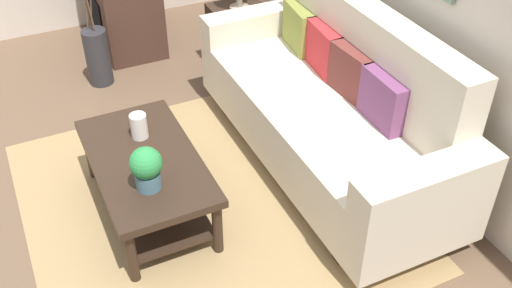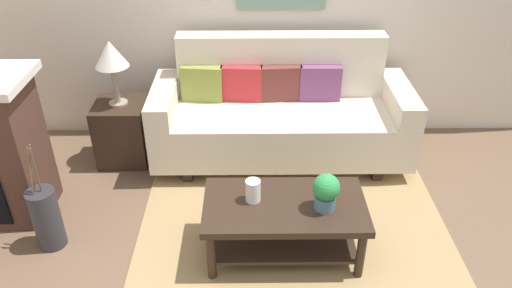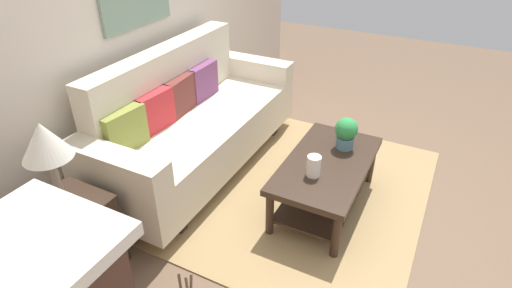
{
  "view_description": "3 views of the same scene",
  "coord_description": "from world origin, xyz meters",
  "px_view_note": "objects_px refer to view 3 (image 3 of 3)",
  "views": [
    {
      "loc": [
        2.65,
        -0.41,
        2.62
      ],
      "look_at": [
        0.12,
        0.79,
        0.47
      ],
      "focal_mm": 41.76,
      "sensor_mm": 36.0,
      "label": 1
    },
    {
      "loc": [
        -0.31,
        -2.46,
        2.52
      ],
      "look_at": [
        -0.28,
        0.68,
        0.58
      ],
      "focal_mm": 34.78,
      "sensor_mm": 36.0,
      "label": 2
    },
    {
      "loc": [
        -2.65,
        -0.53,
        2.18
      ],
      "look_at": [
        -0.16,
        0.74,
        0.46
      ],
      "focal_mm": 28.73,
      "sensor_mm": 36.0,
      "label": 3
    }
  ],
  "objects_px": {
    "throw_pillow_plum": "(202,81)",
    "potted_plant_tabletop": "(346,132)",
    "throw_pillow_maroon": "(180,95)",
    "couch": "(194,123)",
    "side_table": "(75,238)",
    "throw_pillow_crimson": "(154,111)",
    "throw_pillow_olive": "(124,130)",
    "table_lamp": "(45,144)",
    "coffee_table": "(326,174)",
    "tabletop_vase": "(314,166)"
  },
  "relations": [
    {
      "from": "tabletop_vase",
      "to": "potted_plant_tabletop",
      "type": "height_order",
      "value": "potted_plant_tabletop"
    },
    {
      "from": "throw_pillow_crimson",
      "to": "potted_plant_tabletop",
      "type": "xyz_separation_m",
      "value": [
        0.57,
        -1.43,
        -0.11
      ]
    },
    {
      "from": "throw_pillow_maroon",
      "to": "throw_pillow_plum",
      "type": "relative_size",
      "value": 1.0
    },
    {
      "from": "coffee_table",
      "to": "side_table",
      "type": "relative_size",
      "value": 1.96
    },
    {
      "from": "throw_pillow_maroon",
      "to": "throw_pillow_plum",
      "type": "bearing_deg",
      "value": 0.0
    },
    {
      "from": "throw_pillow_olive",
      "to": "throw_pillow_plum",
      "type": "height_order",
      "value": "same"
    },
    {
      "from": "throw_pillow_olive",
      "to": "throw_pillow_crimson",
      "type": "relative_size",
      "value": 1.0
    },
    {
      "from": "throw_pillow_crimson",
      "to": "tabletop_vase",
      "type": "height_order",
      "value": "throw_pillow_crimson"
    },
    {
      "from": "potted_plant_tabletop",
      "to": "side_table",
      "type": "relative_size",
      "value": 0.47
    },
    {
      "from": "throw_pillow_olive",
      "to": "coffee_table",
      "type": "relative_size",
      "value": 0.33
    },
    {
      "from": "throw_pillow_crimson",
      "to": "potted_plant_tabletop",
      "type": "distance_m",
      "value": 1.54
    },
    {
      "from": "throw_pillow_olive",
      "to": "coffee_table",
      "type": "height_order",
      "value": "throw_pillow_olive"
    },
    {
      "from": "coffee_table",
      "to": "potted_plant_tabletop",
      "type": "xyz_separation_m",
      "value": [
        0.26,
        -0.05,
        0.26
      ]
    },
    {
      "from": "couch",
      "to": "potted_plant_tabletop",
      "type": "distance_m",
      "value": 1.33
    },
    {
      "from": "throw_pillow_olive",
      "to": "side_table",
      "type": "bearing_deg",
      "value": -167.88
    },
    {
      "from": "couch",
      "to": "throw_pillow_plum",
      "type": "xyz_separation_m",
      "value": [
        0.35,
        0.13,
        0.25
      ]
    },
    {
      "from": "throw_pillow_maroon",
      "to": "potted_plant_tabletop",
      "type": "bearing_deg",
      "value": -81.35
    },
    {
      "from": "table_lamp",
      "to": "throw_pillow_plum",
      "type": "bearing_deg",
      "value": 5.01
    },
    {
      "from": "throw_pillow_olive",
      "to": "coffee_table",
      "type": "bearing_deg",
      "value": -64.67
    },
    {
      "from": "throw_pillow_maroon",
      "to": "table_lamp",
      "type": "height_order",
      "value": "table_lamp"
    },
    {
      "from": "throw_pillow_plum",
      "to": "throw_pillow_crimson",
      "type": "bearing_deg",
      "value": 180.0
    },
    {
      "from": "throw_pillow_crimson",
      "to": "coffee_table",
      "type": "relative_size",
      "value": 0.33
    },
    {
      "from": "throw_pillow_plum",
      "to": "table_lamp",
      "type": "bearing_deg",
      "value": -174.99
    },
    {
      "from": "throw_pillow_crimson",
      "to": "tabletop_vase",
      "type": "distance_m",
      "value": 1.36
    },
    {
      "from": "side_table",
      "to": "table_lamp",
      "type": "relative_size",
      "value": 0.98
    },
    {
      "from": "throw_pillow_olive",
      "to": "coffee_table",
      "type": "distance_m",
      "value": 1.57
    },
    {
      "from": "tabletop_vase",
      "to": "side_table",
      "type": "height_order",
      "value": "tabletop_vase"
    },
    {
      "from": "couch",
      "to": "side_table",
      "type": "distance_m",
      "value": 1.42
    },
    {
      "from": "coffee_table",
      "to": "couch",
      "type": "bearing_deg",
      "value": 88.11
    },
    {
      "from": "throw_pillow_maroon",
      "to": "coffee_table",
      "type": "relative_size",
      "value": 0.33
    },
    {
      "from": "throw_pillow_plum",
      "to": "coffee_table",
      "type": "height_order",
      "value": "throw_pillow_plum"
    },
    {
      "from": "side_table",
      "to": "potted_plant_tabletop",
      "type": "bearing_deg",
      "value": -38.07
    },
    {
      "from": "potted_plant_tabletop",
      "to": "table_lamp",
      "type": "xyz_separation_m",
      "value": [
        -1.63,
        1.28,
        0.42
      ]
    },
    {
      "from": "couch",
      "to": "tabletop_vase",
      "type": "bearing_deg",
      "value": -101.85
    },
    {
      "from": "throw_pillow_maroon",
      "to": "side_table",
      "type": "distance_m",
      "value": 1.48
    },
    {
      "from": "throw_pillow_olive",
      "to": "throw_pillow_maroon",
      "type": "relative_size",
      "value": 1.0
    },
    {
      "from": "couch",
      "to": "coffee_table",
      "type": "bearing_deg",
      "value": -91.89
    },
    {
      "from": "throw_pillow_plum",
      "to": "potted_plant_tabletop",
      "type": "xyz_separation_m",
      "value": [
        -0.13,
        -1.43,
        -0.11
      ]
    },
    {
      "from": "couch",
      "to": "tabletop_vase",
      "type": "xyz_separation_m",
      "value": [
        -0.26,
        -1.22,
        0.08
      ]
    },
    {
      "from": "potted_plant_tabletop",
      "to": "side_table",
      "type": "bearing_deg",
      "value": 141.93
    },
    {
      "from": "throw_pillow_plum",
      "to": "potted_plant_tabletop",
      "type": "height_order",
      "value": "throw_pillow_plum"
    },
    {
      "from": "couch",
      "to": "potted_plant_tabletop",
      "type": "relative_size",
      "value": 8.51
    },
    {
      "from": "couch",
      "to": "potted_plant_tabletop",
      "type": "height_order",
      "value": "couch"
    },
    {
      "from": "tabletop_vase",
      "to": "side_table",
      "type": "relative_size",
      "value": 0.28
    },
    {
      "from": "throw_pillow_crimson",
      "to": "side_table",
      "type": "height_order",
      "value": "throw_pillow_crimson"
    },
    {
      "from": "throw_pillow_olive",
      "to": "throw_pillow_crimson",
      "type": "distance_m",
      "value": 0.35
    },
    {
      "from": "throw_pillow_olive",
      "to": "side_table",
      "type": "height_order",
      "value": "throw_pillow_olive"
    },
    {
      "from": "tabletop_vase",
      "to": "side_table",
      "type": "distance_m",
      "value": 1.68
    },
    {
      "from": "couch",
      "to": "table_lamp",
      "type": "distance_m",
      "value": 1.52
    },
    {
      "from": "potted_plant_tabletop",
      "to": "table_lamp",
      "type": "distance_m",
      "value": 2.12
    }
  ]
}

